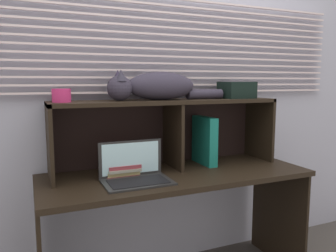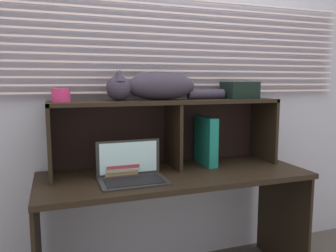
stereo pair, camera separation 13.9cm
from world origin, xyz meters
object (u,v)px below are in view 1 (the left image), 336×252
object	(u,v)px
cat	(155,87)
laptop	(135,173)
storage_box	(237,90)
binder_upright	(204,140)
book_stack	(119,167)
small_basket	(61,95)

from	to	relation	value
cat	laptop	bearing A→B (deg)	-135.16
laptop	storage_box	size ratio (longest dim) A/B	1.79
laptop	cat	bearing A→B (deg)	44.84
laptop	storage_box	world-z (taller)	storage_box
binder_upright	book_stack	bearing A→B (deg)	179.92
laptop	small_basket	distance (m)	0.57
book_stack	small_basket	distance (m)	0.52
binder_upright	book_stack	size ratio (longest dim) A/B	1.13
binder_upright	book_stack	world-z (taller)	binder_upright
binder_upright	book_stack	xyz separation A→B (m)	(-0.56, 0.00, -0.12)
laptop	book_stack	distance (m)	0.19
cat	small_basket	size ratio (longest dim) A/B	7.55
cat	binder_upright	size ratio (longest dim) A/B	2.43
binder_upright	storage_box	distance (m)	0.40
laptop	small_basket	bearing A→B (deg)	151.00
cat	storage_box	size ratio (longest dim) A/B	3.71
laptop	binder_upright	distance (m)	0.57
storage_box	small_basket	bearing A→B (deg)	180.00
laptop	storage_box	xyz separation A→B (m)	(0.76, 0.19, 0.43)
binder_upright	storage_box	bearing A→B (deg)	0.00
binder_upright	small_basket	xyz separation A→B (m)	(-0.87, 0.00, 0.30)
binder_upright	cat	bearing A→B (deg)	180.00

